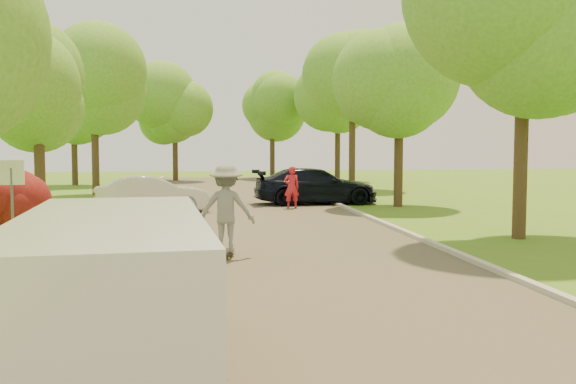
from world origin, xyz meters
TOP-DOWN VIEW (x-y plane):
  - ground at (0.00, 0.00)m, footprint 100.00×100.00m
  - road at (0.00, 8.00)m, footprint 8.00×60.00m
  - curb_left at (-4.05, 8.00)m, footprint 0.18×60.00m
  - curb_right at (4.05, 8.00)m, footprint 0.18×60.00m
  - street_sign at (-5.80, 4.00)m, footprint 0.55×0.06m
  - red_shrub at (-6.30, 5.50)m, footprint 1.70×1.70m
  - tree_l_midb at (-6.81, 12.00)m, footprint 4.30×4.20m
  - tree_l_far at (-6.39, 22.00)m, footprint 4.92×4.80m
  - tree_r_mida at (7.02, 5.00)m, footprint 5.13×5.00m
  - tree_r_midb at (6.60, 14.00)m, footprint 4.51×4.40m
  - tree_r_far at (7.23, 24.00)m, footprint 5.33×5.20m
  - tree_bg_a at (-8.78, 30.00)m, footprint 5.12×5.00m
  - tree_bg_b at (8.22, 32.00)m, footprint 5.12×5.00m
  - tree_bg_c at (-2.79, 34.00)m, footprint 4.92×4.80m
  - tree_bg_d at (4.22, 36.00)m, footprint 5.12×5.00m
  - minivan at (-2.67, -4.12)m, footprint 2.17×4.90m
  - silver_sedan at (-3.30, 12.97)m, footprint 4.26×1.86m
  - dark_sedan at (3.30, 15.55)m, footprint 5.30×2.33m
  - longboard at (-1.10, 3.29)m, footprint 0.44×1.04m
  - skateboarder at (-1.10, 3.29)m, footprint 1.37×0.92m
  - person_striped at (2.00, 13.79)m, footprint 0.63×0.43m
  - person_olive at (2.57, 16.65)m, footprint 0.87×0.77m

SIDE VIEW (x-z plane):
  - ground at x=0.00m, z-range 0.00..0.00m
  - road at x=0.00m, z-range 0.00..0.01m
  - curb_left at x=-4.05m, z-range 0.00..0.12m
  - curb_right at x=4.05m, z-range 0.00..0.12m
  - longboard at x=-1.10m, z-range 0.05..0.17m
  - silver_sedan at x=-3.30m, z-range 0.00..1.36m
  - person_olive at x=2.57m, z-range 0.00..1.49m
  - dark_sedan at x=3.30m, z-range 0.00..1.51m
  - person_striped at x=2.00m, z-range 0.00..1.67m
  - minivan at x=-2.67m, z-range 0.05..1.84m
  - red_shrub at x=-6.30m, z-range 0.12..2.07m
  - skateboarder at x=-1.10m, z-range 0.13..2.09m
  - street_sign at x=-5.80m, z-range 0.48..2.65m
  - tree_l_midb at x=-6.81m, z-range 1.28..7.89m
  - tree_r_midb at x=6.60m, z-range 1.38..8.38m
  - tree_bg_c at x=-2.79m, z-range 1.35..8.69m
  - tree_bg_a at x=-8.78m, z-range 1.45..9.18m
  - tree_bg_d at x=4.22m, z-range 1.45..9.18m
  - tree_l_far at x=-6.39m, z-range 1.57..9.36m
  - tree_r_mida at x=7.02m, z-range 1.56..9.51m
  - tree_bg_b at x=8.22m, z-range 1.56..9.51m
  - tree_r_far at x=7.23m, z-range 1.66..10.00m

